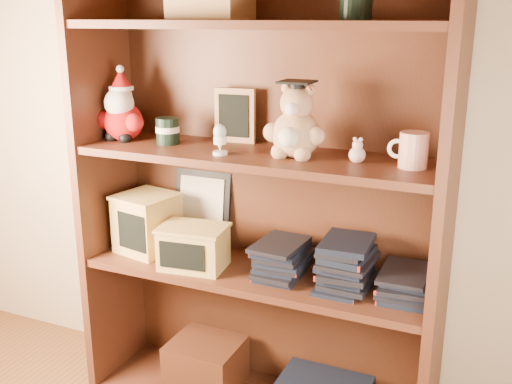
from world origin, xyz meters
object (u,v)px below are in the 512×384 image
teacher_mug (413,150)px  treats_box (147,223)px  bookcase (262,200)px  grad_teddy_bear (295,128)px

teacher_mug → treats_box: bearing=-179.9°
bookcase → treats_box: size_ratio=7.13×
treats_box → teacher_mug: bearing=0.1°
bookcase → grad_teddy_bear: 0.30m
grad_teddy_bear → treats_box: (-0.56, 0.01, -0.38)m
bookcase → grad_teddy_bear: bearing=-23.1°
bookcase → treats_box: (-0.42, -0.05, -0.12)m
grad_teddy_bear → teacher_mug: 0.35m
bookcase → grad_teddy_bear: bookcase is taller
grad_teddy_bear → teacher_mug: grad_teddy_bear is taller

